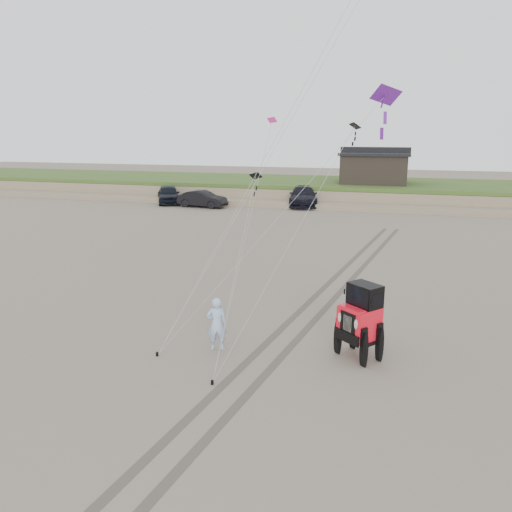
# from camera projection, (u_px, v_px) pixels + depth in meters

# --- Properties ---
(ground) EXTENTS (160.00, 160.00, 0.00)m
(ground) POSITION_uv_depth(u_px,v_px,m) (220.00, 370.00, 13.99)
(ground) COLOR #6B6054
(ground) RESTS_ON ground
(dune_ridge) EXTENTS (160.00, 14.25, 1.73)m
(dune_ridge) POSITION_uv_depth(u_px,v_px,m) (353.00, 191.00, 48.73)
(dune_ridge) COLOR #7A6B54
(dune_ridge) RESTS_ON ground
(cabin) EXTENTS (6.40, 5.40, 3.35)m
(cabin) POSITION_uv_depth(u_px,v_px,m) (375.00, 167.00, 47.13)
(cabin) COLOR black
(cabin) RESTS_ON dune_ridge
(truck_a) EXTENTS (4.03, 5.21, 1.66)m
(truck_a) POSITION_uv_depth(u_px,v_px,m) (168.00, 194.00, 46.25)
(truck_a) COLOR black
(truck_a) RESTS_ON ground
(truck_b) EXTENTS (4.59, 2.10, 1.46)m
(truck_b) POSITION_uv_depth(u_px,v_px,m) (202.00, 199.00, 43.86)
(truck_b) COLOR black
(truck_b) RESTS_ON ground
(truck_c) EXTENTS (3.52, 6.38, 1.75)m
(truck_c) POSITION_uv_depth(u_px,v_px,m) (303.00, 196.00, 44.67)
(truck_c) COLOR black
(truck_c) RESTS_ON ground
(jeep) EXTENTS (4.66, 5.05, 1.80)m
(jeep) POSITION_uv_depth(u_px,v_px,m) (359.00, 329.00, 14.58)
(jeep) COLOR red
(jeep) RESTS_ON ground
(man) EXTENTS (0.71, 0.57, 1.67)m
(man) POSITION_uv_depth(u_px,v_px,m) (217.00, 324.00, 15.13)
(man) COLOR #99BFED
(man) RESTS_ON ground
(kite_flock) EXTENTS (5.51, 9.20, 10.25)m
(kite_flock) POSITION_uv_depth(u_px,v_px,m) (369.00, 54.00, 18.54)
(kite_flock) COLOR green
(kite_flock) RESTS_ON ground
(stake_main) EXTENTS (0.08, 0.08, 0.12)m
(stake_main) POSITION_uv_depth(u_px,v_px,m) (157.00, 354.00, 14.87)
(stake_main) COLOR black
(stake_main) RESTS_ON ground
(stake_aux) EXTENTS (0.08, 0.08, 0.12)m
(stake_aux) POSITION_uv_depth(u_px,v_px,m) (212.00, 382.00, 13.19)
(stake_aux) COLOR black
(stake_aux) RESTS_ON ground
(tire_tracks) EXTENTS (5.22, 29.74, 0.01)m
(tire_tracks) POSITION_uv_depth(u_px,v_px,m) (331.00, 291.00, 20.90)
(tire_tracks) COLOR #4C443D
(tire_tracks) RESTS_ON ground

